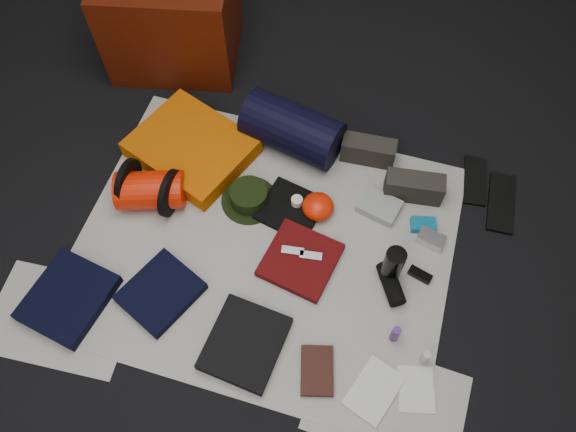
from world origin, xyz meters
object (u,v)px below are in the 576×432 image
(sleeping_pad, at_px, (192,148))
(stuff_sack, at_px, (150,190))
(navy_duffel, at_px, (292,129))
(red_cabinet, at_px, (172,15))
(water_bottle, at_px, (393,266))
(paperback_book, at_px, (317,371))
(compact_camera, at_px, (431,239))

(sleeping_pad, bearing_deg, stuff_sack, -104.45)
(stuff_sack, bearing_deg, navy_duffel, 43.03)
(red_cabinet, relative_size, navy_duffel, 1.37)
(water_bottle, xyz_separation_m, paperback_book, (-0.19, -0.48, -0.09))
(sleeping_pad, distance_m, paperback_book, 1.18)
(red_cabinet, distance_m, paperback_book, 1.85)
(navy_duffel, bearing_deg, paperback_book, -56.55)
(red_cabinet, bearing_deg, paperback_book, -63.86)
(water_bottle, relative_size, compact_camera, 1.85)
(sleeping_pad, xyz_separation_m, compact_camera, (1.17, -0.15, -0.02))
(stuff_sack, xyz_separation_m, water_bottle, (1.10, -0.06, 0.02))
(paperback_book, bearing_deg, compact_camera, 49.51)
(paperback_book, bearing_deg, sleeping_pad, 120.21)
(navy_duffel, xyz_separation_m, water_bottle, (0.59, -0.55, -0.01))
(stuff_sack, height_order, paperback_book, stuff_sack)
(paperback_book, bearing_deg, water_bottle, 53.54)
(compact_camera, bearing_deg, water_bottle, -110.71)
(stuff_sack, height_order, water_bottle, water_bottle)
(sleeping_pad, bearing_deg, red_cabinet, 117.18)
(red_cabinet, height_order, paperback_book, red_cabinet)
(sleeping_pad, distance_m, water_bottle, 1.09)
(red_cabinet, relative_size, paperback_book, 3.21)
(navy_duffel, bearing_deg, water_bottle, -30.81)
(red_cabinet, height_order, stuff_sack, red_cabinet)
(stuff_sack, xyz_separation_m, navy_duffel, (0.52, 0.48, 0.03))
(navy_duffel, distance_m, water_bottle, 0.80)
(navy_duffel, distance_m, paperback_book, 1.10)
(navy_duffel, bearing_deg, stuff_sack, -124.87)
(stuff_sack, bearing_deg, compact_camera, 6.78)
(stuff_sack, relative_size, compact_camera, 2.58)
(sleeping_pad, bearing_deg, compact_camera, -7.15)
(sleeping_pad, xyz_separation_m, stuff_sack, (-0.08, -0.29, 0.04))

